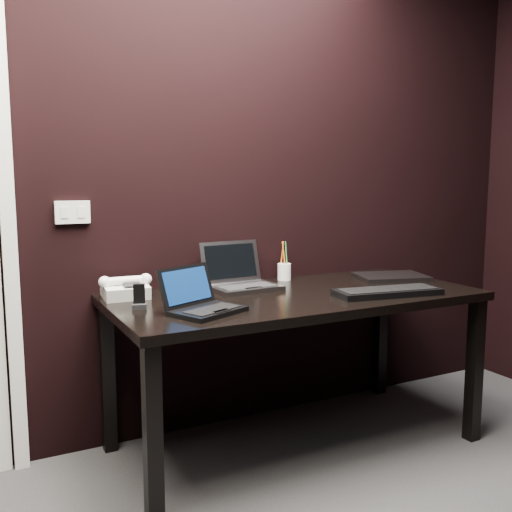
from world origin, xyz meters
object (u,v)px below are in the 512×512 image
desk (295,310)px  desk_phone (125,289)px  mobile_phone (139,299)px  silver_laptop (241,280)px  closed_laptop (391,277)px  ext_keyboard (387,292)px  netbook (202,303)px  pen_cup (284,271)px

desk → desk_phone: 0.78m
desk_phone → mobile_phone: desk_phone is taller
silver_laptop → closed_laptop: (0.82, -0.13, -0.03)m
closed_laptop → desk_phone: bearing=173.3°
closed_laptop → ext_keyboard: bearing=-132.4°
silver_laptop → mobile_phone: silver_laptop is taller
desk → desk_phone: size_ratio=7.16×
netbook → mobile_phone: 0.27m
desk_phone → pen_cup: pen_cup is taller
closed_laptop → mobile_phone: mobile_phone is taller
closed_laptop → desk_phone: (-1.37, 0.16, 0.03)m
netbook → closed_laptop: size_ratio=0.85×
desk_phone → pen_cup: (0.86, 0.08, 0.01)m
mobile_phone → pen_cup: 0.91m
ext_keyboard → desk_phone: bearing=156.0°
netbook → pen_cup: bearing=36.4°
netbook → ext_keyboard: (0.88, -0.07, -0.02)m
silver_laptop → mobile_phone: bearing=-160.9°
desk → closed_laptop: closed_laptop is taller
ext_keyboard → pen_cup: bearing=111.7°
ext_keyboard → desk_phone: 1.18m
netbook → closed_laptop: bearing=11.9°
netbook → mobile_phone: (-0.20, 0.18, 0.00)m
closed_laptop → pen_cup: size_ratio=2.01×
desk → ext_keyboard: 0.43m
desk_phone → closed_laptop: bearing=-6.7°
silver_laptop → ext_keyboard: silver_laptop is taller
pen_cup → desk_phone: bearing=-174.9°
desk → mobile_phone: 0.74m
ext_keyboard → desk_phone: desk_phone is taller
netbook → silver_laptop: size_ratio=1.04×
closed_laptop → pen_cup: 0.57m
desk_phone → ext_keyboard: bearing=-24.0°
desk_phone → netbook: bearing=-63.7°
netbook → desk_phone: (-0.20, 0.41, 0.01)m
closed_laptop → desk: bearing=-172.1°
silver_laptop → desk: bearing=-50.6°
desk → ext_keyboard: ext_keyboard is taller
ext_keyboard → closed_laptop: 0.43m
desk → ext_keyboard: (0.35, -0.23, 0.09)m
ext_keyboard → netbook: bearing=175.3°
silver_laptop → mobile_phone: size_ratio=3.36×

